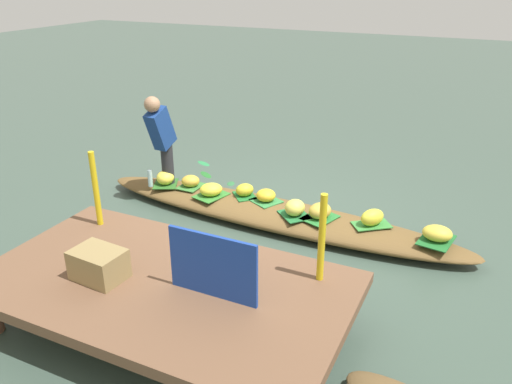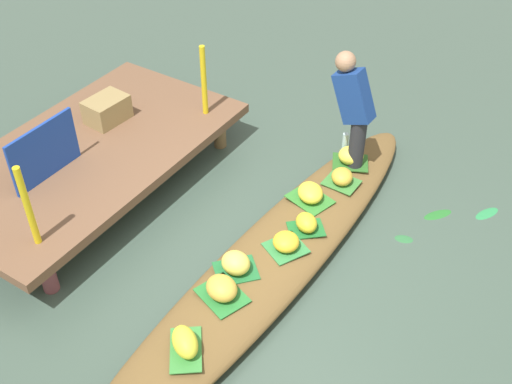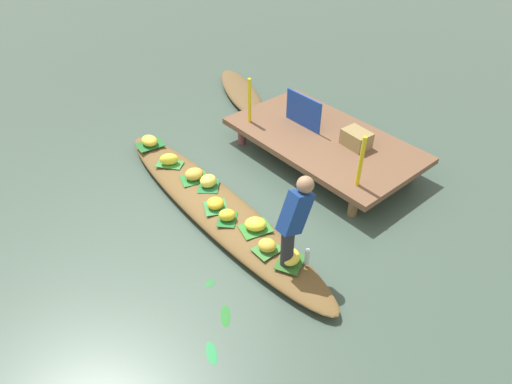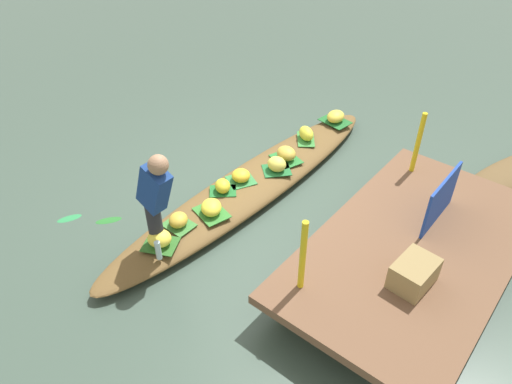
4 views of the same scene
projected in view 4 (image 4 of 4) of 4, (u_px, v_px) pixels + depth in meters
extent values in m
plane|color=#3D5044|center=(252.00, 192.00, 6.37)|extent=(40.00, 40.00, 0.00)
cube|color=brown|center=(414.00, 248.00, 4.99)|extent=(3.20, 1.80, 0.10)
cylinder|color=brown|center=(401.00, 181.00, 6.27)|extent=(0.14, 0.14, 0.35)
cylinder|color=brown|center=(284.00, 303.00, 4.71)|extent=(0.14, 0.14, 0.35)
ellipsoid|color=brown|center=(252.00, 185.00, 6.30)|extent=(4.93, 0.98, 0.22)
cube|color=#338241|center=(241.00, 180.00, 6.19)|extent=(0.44, 0.43, 0.01)
ellipsoid|color=yellow|center=(241.00, 176.00, 6.15)|extent=(0.34, 0.34, 0.15)
cube|color=#1F662B|center=(335.00, 121.00, 7.39)|extent=(0.39, 0.48, 0.01)
ellipsoid|color=yellow|center=(336.00, 116.00, 7.34)|extent=(0.33, 0.27, 0.17)
cube|color=#3B7D35|center=(179.00, 225.00, 5.52)|extent=(0.28, 0.34, 0.01)
ellipsoid|color=gold|center=(178.00, 220.00, 5.47)|extent=(0.31, 0.30, 0.15)
cube|color=#388539|center=(305.00, 139.00, 6.98)|extent=(0.48, 0.45, 0.01)
ellipsoid|color=yellow|center=(306.00, 133.00, 6.92)|extent=(0.32, 0.35, 0.19)
cube|color=#216B34|center=(277.00, 170.00, 6.37)|extent=(0.47, 0.46, 0.01)
ellipsoid|color=#E6D754|center=(277.00, 164.00, 6.31)|extent=(0.26, 0.28, 0.19)
cube|color=#337C2E|center=(212.00, 213.00, 5.69)|extent=(0.41, 0.47, 0.01)
ellipsoid|color=yellow|center=(211.00, 207.00, 5.64)|extent=(0.38, 0.37, 0.16)
cube|color=#2B6123|center=(160.00, 244.00, 5.27)|extent=(0.43, 0.46, 0.01)
ellipsoid|color=#F9E046|center=(159.00, 238.00, 5.22)|extent=(0.33, 0.34, 0.18)
cube|color=#1F6B2C|center=(223.00, 191.00, 6.02)|extent=(0.40, 0.41, 0.01)
ellipsoid|color=gold|center=(223.00, 186.00, 5.97)|extent=(0.29, 0.30, 0.16)
cube|color=#297833|center=(286.00, 159.00, 6.58)|extent=(0.43, 0.48, 0.01)
ellipsoid|color=gold|center=(286.00, 153.00, 6.52)|extent=(0.32, 0.35, 0.18)
cylinder|color=#28282D|center=(155.00, 223.00, 5.14)|extent=(0.16, 0.16, 0.55)
cube|color=navy|center=(154.00, 188.00, 4.77)|extent=(0.20, 0.45, 0.59)
sphere|color=#9E7556|center=(158.00, 165.00, 4.50)|extent=(0.20, 0.20, 0.20)
cylinder|color=silver|center=(158.00, 250.00, 5.05)|extent=(0.06, 0.06, 0.23)
cube|color=#1B3E9F|center=(441.00, 199.00, 5.09)|extent=(0.78, 0.03, 0.56)
cylinder|color=gold|center=(418.00, 143.00, 5.75)|extent=(0.06, 0.06, 0.80)
cylinder|color=gold|center=(303.00, 256.00, 4.28)|extent=(0.06, 0.06, 0.80)
cube|color=olive|center=(414.00, 273.00, 4.47)|extent=(0.46, 0.35, 0.26)
ellipsoid|color=#2B8749|center=(69.00, 218.00, 5.95)|extent=(0.32, 0.23, 0.01)
ellipsoid|color=#2D6B3A|center=(149.00, 205.00, 6.16)|extent=(0.16, 0.20, 0.01)
ellipsoid|color=#266E2A|center=(109.00, 220.00, 5.92)|extent=(0.32, 0.27, 0.01)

